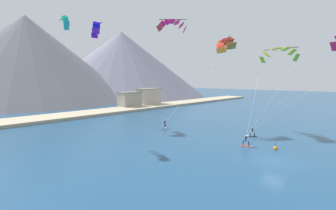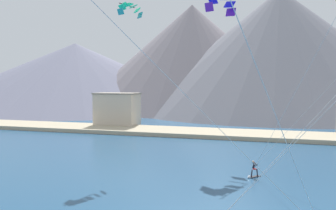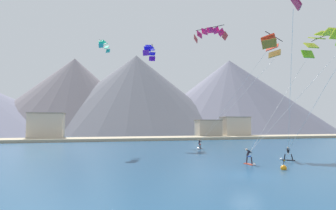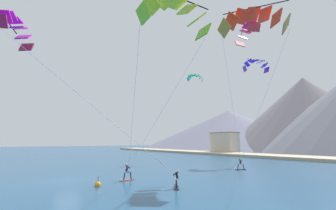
# 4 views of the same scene
# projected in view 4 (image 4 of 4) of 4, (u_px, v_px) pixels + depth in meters

# --- Properties ---
(ground_plane) EXTENTS (400.00, 400.00, 0.00)m
(ground_plane) POSITION_uv_depth(u_px,v_px,m) (69.00, 180.00, 23.47)
(ground_plane) COLOR navy
(kitesurfer_near_lead) EXTENTS (0.74, 1.78, 1.77)m
(kitesurfer_near_lead) POSITION_uv_depth(u_px,v_px,m) (126.00, 175.00, 23.44)
(kitesurfer_near_lead) COLOR #E54C33
(kitesurfer_near_lead) RESTS_ON ground
(kitesurfer_near_trail) EXTENTS (1.38, 1.62, 1.73)m
(kitesurfer_near_trail) POSITION_uv_depth(u_px,v_px,m) (239.00, 166.00, 32.59)
(kitesurfer_near_trail) COLOR black
(kitesurfer_near_trail) RESTS_ON ground
(kitesurfer_mid_center) EXTENTS (1.63, 1.36, 1.64)m
(kitesurfer_mid_center) POSITION_uv_depth(u_px,v_px,m) (176.00, 183.00, 19.71)
(kitesurfer_mid_center) COLOR black
(kitesurfer_mid_center) RESTS_ON ground
(parafoil_kite_near_lead) EXTENTS (10.41, 6.21, 13.55)m
(parafoil_kite_near_lead) POSITION_uv_depth(u_px,v_px,m) (175.00, 13.00, 17.61)
(parafoil_kite_near_lead) COLOR #70BE21
(parafoil_kite_near_trail) EXTENTS (11.72, 11.17, 16.47)m
(parafoil_kite_near_trail) POSITION_uv_depth(u_px,v_px,m) (253.00, 20.00, 23.67)
(parafoil_kite_near_trail) COLOR olive
(parafoil_kite_mid_center) EXTENTS (8.78, 14.24, 13.28)m
(parafoil_kite_mid_center) POSITION_uv_depth(u_px,v_px,m) (15.00, 29.00, 19.31)
(parafoil_kite_mid_center) COLOR maroon
(parafoil_kite_distant_high_outer) EXTENTS (2.18, 3.81, 1.70)m
(parafoil_kite_distant_high_outer) POSITION_uv_depth(u_px,v_px,m) (195.00, 77.00, 52.23)
(parafoil_kite_distant_high_outer) COLOR teal
(parafoil_kite_distant_low_drift) EXTENTS (5.84, 4.63, 2.34)m
(parafoil_kite_distant_low_drift) POSITION_uv_depth(u_px,v_px,m) (247.00, 31.00, 34.11)
(parafoil_kite_distant_low_drift) COLOR red
(parafoil_kite_distant_mid_solo) EXTENTS (3.75, 5.74, 2.76)m
(parafoil_kite_distant_mid_solo) POSITION_uv_depth(u_px,v_px,m) (256.00, 64.00, 49.31)
(parafoil_kite_distant_mid_solo) COLOR #5C1BB4
(race_marker_buoy) EXTENTS (0.56, 0.56, 1.02)m
(race_marker_buoy) POSITION_uv_depth(u_px,v_px,m) (98.00, 185.00, 20.28)
(race_marker_buoy) COLOR orange
(race_marker_buoy) RESTS_ON ground
(shoreline_strip) EXTENTS (180.00, 10.00, 0.70)m
(shoreline_strip) POSITION_uv_depth(u_px,v_px,m) (298.00, 158.00, 52.17)
(shoreline_strip) COLOR tan
(shoreline_strip) RESTS_ON ground
(shore_building_quay_east) EXTENTS (8.89, 5.40, 7.22)m
(shore_building_quay_east) POSITION_uv_depth(u_px,v_px,m) (225.00, 143.00, 75.98)
(shore_building_quay_east) COLOR beige
(shore_building_quay_east) RESTS_ON ground
(mountain_peak_central_summit) EXTENTS (108.88, 108.88, 23.88)m
(mountain_peak_central_summit) POSITION_uv_depth(u_px,v_px,m) (229.00, 129.00, 143.97)
(mountain_peak_central_summit) COLOR slate
(mountain_peak_central_summit) RESTS_ON ground
(mountain_peak_east_shoulder) EXTENTS (83.37, 83.37, 36.84)m
(mountain_peak_east_shoulder) POSITION_uv_depth(u_px,v_px,m) (306.00, 113.00, 112.94)
(mountain_peak_east_shoulder) COLOR slate
(mountain_peak_east_shoulder) RESTS_ON ground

